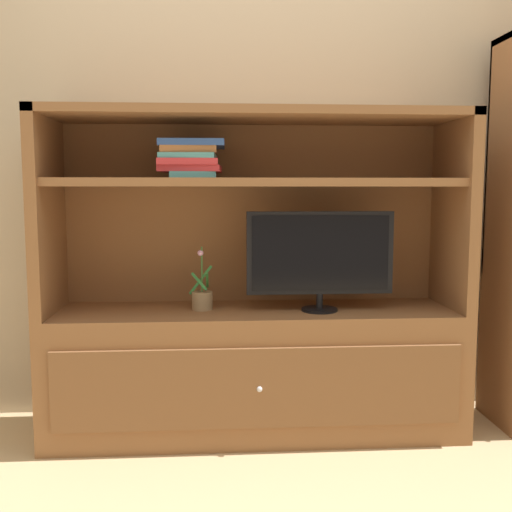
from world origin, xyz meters
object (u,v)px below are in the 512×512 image
at_px(media_console, 255,333).
at_px(magazine_stack, 190,159).
at_px(tv_monitor, 320,256).
at_px(potted_plant, 202,299).

height_order(media_console, magazine_stack, media_console).
height_order(media_console, tv_monitor, media_console).
height_order(media_console, potted_plant, media_console).
distance_m(tv_monitor, potted_plant, 0.57).
distance_m(potted_plant, magazine_stack, 0.63).
bearing_deg(tv_monitor, magazine_stack, 174.14).
relative_size(media_console, magazine_stack, 5.45).
height_order(tv_monitor, magazine_stack, magazine_stack).
relative_size(potted_plant, magazine_stack, 0.84).
xyz_separation_m(media_console, potted_plant, (-0.24, 0.00, 0.16)).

